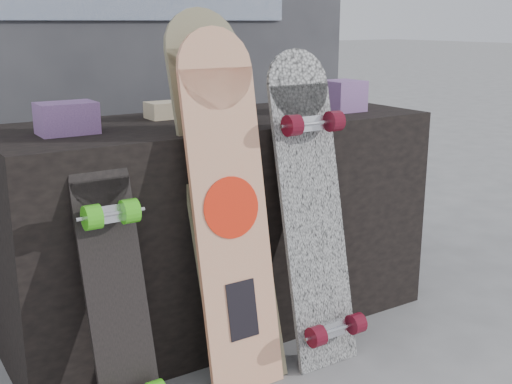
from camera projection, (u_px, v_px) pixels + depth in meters
ground at (292, 376)px, 2.14m from camera, size 60.00×60.00×0.00m
vendor_table at (217, 223)px, 2.45m from camera, size 1.60×0.60×0.80m
booth at (125, 31)px, 2.96m from camera, size 2.40×0.22×2.20m
merch_box_purple at (67, 118)px, 2.02m from camera, size 0.18×0.12×0.10m
merch_box_small at (343, 96)px, 2.54m from camera, size 0.14×0.14×0.12m
merch_box_flat at (176, 109)px, 2.38m from camera, size 0.22×0.10×0.06m
longboard_geisha at (229, 202)px, 2.00m from camera, size 0.26×0.23×1.14m
longboard_celtic at (223, 185)px, 2.07m from camera, size 0.26×0.35×1.19m
longboard_cascadia at (313, 205)px, 2.16m from camera, size 0.24×0.31×1.06m
skateboard_dark at (117, 289)px, 1.83m from camera, size 0.18×0.28×0.80m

